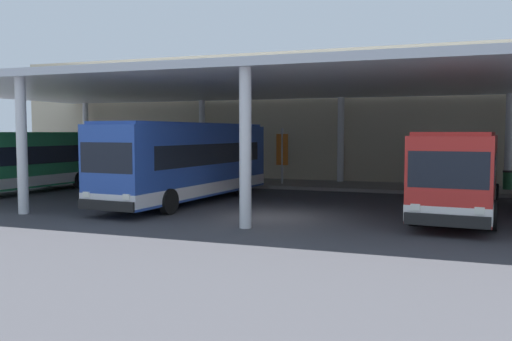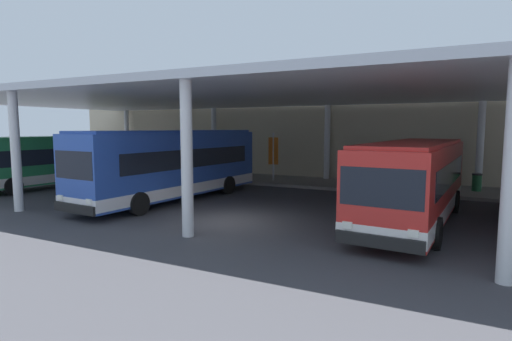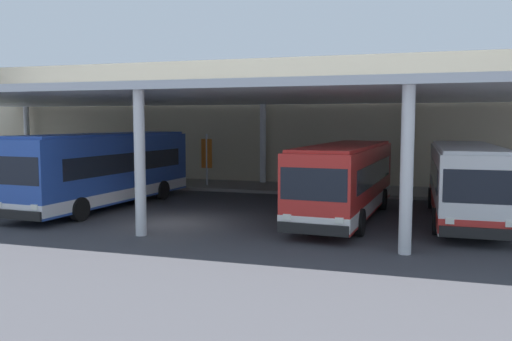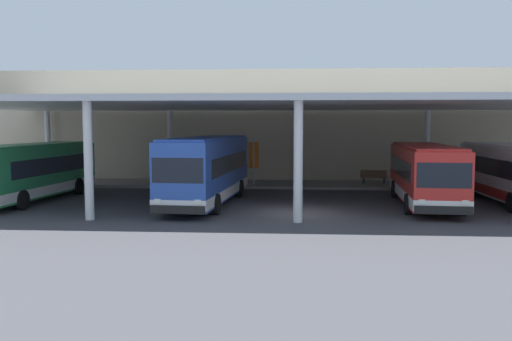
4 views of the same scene
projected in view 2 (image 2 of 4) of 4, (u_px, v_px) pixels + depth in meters
The scene contains 10 objects.
ground_plane at pixel (226, 221), 15.91m from camera, with size 200.00×200.00×0.00m, color #3D3D42.
platform_kerb at pixel (318, 183), 26.32m from camera, with size 42.00×4.50×0.18m, color gray.
station_building_facade at pixel (334, 122), 28.78m from camera, with size 48.00×1.60×8.30m, color #C1B293.
canopy_shelter at pixel (282, 96), 20.23m from camera, with size 40.00×17.00×5.55m.
bus_nearest_bay at pixel (54, 160), 25.25m from camera, with size 3.22×10.67×3.17m.
bus_second_bay at pixel (174, 164), 20.34m from camera, with size 3.36×11.49×3.57m.
bus_middle_bay at pixel (414, 181), 15.42m from camera, with size 3.32×10.69×3.17m.
bench_waiting at pixel (404, 179), 23.93m from camera, with size 1.80×0.45×0.92m.
trash_bin at pixel (477, 182), 22.31m from camera, with size 0.52×0.52×0.98m.
banner_sign at pixel (273, 154), 26.71m from camera, with size 0.70×0.12×3.20m.
Camera 2 is at (8.12, -13.38, 3.68)m, focal length 28.08 mm.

